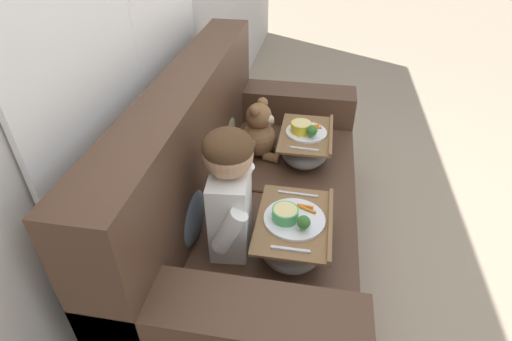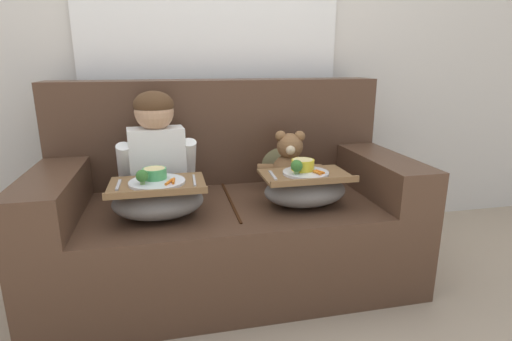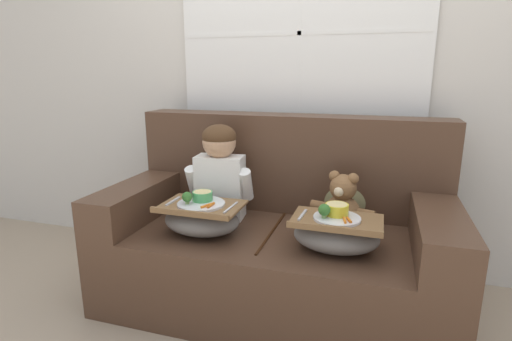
% 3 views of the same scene
% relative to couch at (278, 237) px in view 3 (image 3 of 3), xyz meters
% --- Properties ---
extents(ground_plane, '(14.00, 14.00, 0.00)m').
position_rel_couch_xyz_m(ground_plane, '(0.00, -0.08, -0.35)').
color(ground_plane, tan).
extents(wall_back_with_window, '(8.00, 0.08, 2.60)m').
position_rel_couch_xyz_m(wall_back_with_window, '(0.00, 0.50, 0.95)').
color(wall_back_with_window, beige).
rests_on(wall_back_with_window, ground_plane).
extents(couch, '(1.80, 0.90, 1.00)m').
position_rel_couch_xyz_m(couch, '(0.00, 0.00, 0.00)').
color(couch, '#4C3323').
rests_on(couch, ground_plane).
extents(throw_pillow_behind_child, '(0.34, 0.17, 0.36)m').
position_rel_couch_xyz_m(throw_pillow_behind_child, '(-0.34, 0.19, 0.24)').
color(throw_pillow_behind_child, slate).
rests_on(throw_pillow_behind_child, couch).
extents(throw_pillow_behind_teddy, '(0.32, 0.15, 0.33)m').
position_rel_couch_xyz_m(throw_pillow_behind_teddy, '(0.34, 0.19, 0.24)').
color(throw_pillow_behind_teddy, '#898456').
rests_on(throw_pillow_behind_teddy, couch).
extents(child_figure, '(0.39, 0.20, 0.53)m').
position_rel_couch_xyz_m(child_figure, '(-0.34, -0.00, 0.37)').
color(child_figure, white).
rests_on(child_figure, couch).
extents(teddy_bear, '(0.34, 0.25, 0.32)m').
position_rel_couch_xyz_m(teddy_bear, '(0.34, -0.01, 0.22)').
color(teddy_bear, brown).
rests_on(teddy_bear, couch).
extents(lap_tray_child, '(0.41, 0.29, 0.23)m').
position_rel_couch_xyz_m(lap_tray_child, '(-0.34, -0.26, 0.17)').
color(lap_tray_child, slate).
rests_on(lap_tray_child, child_figure).
extents(lap_tray_teddy, '(0.41, 0.27, 0.23)m').
position_rel_couch_xyz_m(lap_tray_teddy, '(0.34, -0.26, 0.17)').
color(lap_tray_teddy, slate).
rests_on(lap_tray_teddy, teddy_bear).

